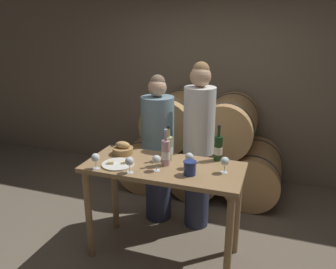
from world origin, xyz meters
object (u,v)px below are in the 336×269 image
(person_right, at_px, (198,146))
(wine_glass_center, at_px, (156,160))
(wine_bottle_white, at_px, (169,148))
(wine_bottle_rose, at_px, (166,153))
(bread_basket, at_px, (123,149))
(wine_glass_far_right, at_px, (225,162))
(wine_glass_right, at_px, (189,157))
(wine_glass_left, at_px, (129,162))
(tasting_table, at_px, (163,181))
(cheese_plate, at_px, (118,164))
(wine_glass_far_left, at_px, (95,158))
(wine_bottle_red, at_px, (218,148))
(blue_crock, at_px, (190,167))
(person_left, at_px, (158,150))

(person_right, relative_size, wine_glass_center, 12.64)
(wine_bottle_white, distance_m, wine_bottle_rose, 0.12)
(bread_basket, distance_m, wine_glass_far_right, 1.01)
(wine_bottle_white, xyz_separation_m, bread_basket, (-0.47, -0.00, -0.07))
(wine_glass_right, xyz_separation_m, wine_glass_far_right, (0.31, 0.00, 0.00))
(wine_glass_left, relative_size, wine_glass_center, 1.00)
(bread_basket, xyz_separation_m, wine_glass_far_right, (1.00, -0.11, 0.05))
(tasting_table, height_order, cheese_plate, cheese_plate)
(wine_bottle_rose, relative_size, wine_glass_left, 2.36)
(tasting_table, xyz_separation_m, person_right, (0.17, 0.60, 0.15))
(tasting_table, bearing_deg, wine_bottle_rose, 42.01)
(wine_glass_far_left, distance_m, wine_glass_center, 0.53)
(cheese_plate, height_order, wine_glass_left, wine_glass_left)
(wine_bottle_red, distance_m, blue_crock, 0.42)
(wine_glass_left, bearing_deg, wine_bottle_white, 59.58)
(wine_glass_right, bearing_deg, blue_crock, -72.40)
(wine_glass_right, bearing_deg, bread_basket, 170.61)
(tasting_table, relative_size, cheese_plate, 4.92)
(cheese_plate, height_order, wine_glass_far_right, wine_glass_far_right)
(cheese_plate, xyz_separation_m, wine_glass_far_left, (-0.14, -0.13, 0.09))
(person_left, relative_size, blue_crock, 13.65)
(blue_crock, height_order, wine_glass_far_right, wine_glass_far_right)
(wine_glass_far_left, xyz_separation_m, wine_glass_center, (0.51, 0.13, 0.00))
(person_right, bearing_deg, bread_basket, -143.57)
(wine_glass_center, bearing_deg, wine_glass_far_left, -165.48)
(wine_bottle_rose, relative_size, cheese_plate, 1.16)
(wine_bottle_white, relative_size, wine_glass_far_left, 2.31)
(wine_glass_left, relative_size, wine_glass_far_right, 1.00)
(wine_glass_center, relative_size, wine_glass_far_right, 1.00)
(bread_basket, distance_m, wine_glass_far_left, 0.40)
(wine_bottle_red, relative_size, bread_basket, 1.69)
(wine_glass_far_left, relative_size, wine_glass_left, 1.00)
(person_left, distance_m, wine_bottle_rose, 0.69)
(wine_bottle_red, distance_m, wine_glass_far_left, 1.10)
(wine_glass_left, xyz_separation_m, wine_glass_far_right, (0.76, 0.26, 0.00))
(wine_glass_far_left, bearing_deg, wine_bottle_red, 29.11)
(wine_glass_left, height_order, wine_glass_right, same)
(cheese_plate, bearing_deg, wine_bottle_red, 26.12)
(person_right, bearing_deg, cheese_plate, -127.42)
(person_right, xyz_separation_m, wine_glass_center, (-0.19, -0.73, 0.11))
(tasting_table, relative_size, wine_bottle_white, 4.32)
(person_right, distance_m, wine_glass_right, 0.60)
(wine_glass_far_left, xyz_separation_m, wine_glass_left, (0.31, 0.02, 0.00))
(wine_glass_center, bearing_deg, wine_glass_right, 30.26)
(person_right, bearing_deg, wine_glass_far_right, -57.67)
(blue_crock, bearing_deg, wine_bottle_red, 67.48)
(wine_bottle_rose, bearing_deg, cheese_plate, -160.78)
(wine_bottle_red, xyz_separation_m, wine_glass_far_right, (0.11, -0.25, -0.02))
(wine_bottle_white, height_order, wine_glass_far_left, wine_bottle_white)
(wine_bottle_red, height_order, blue_crock, wine_bottle_red)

